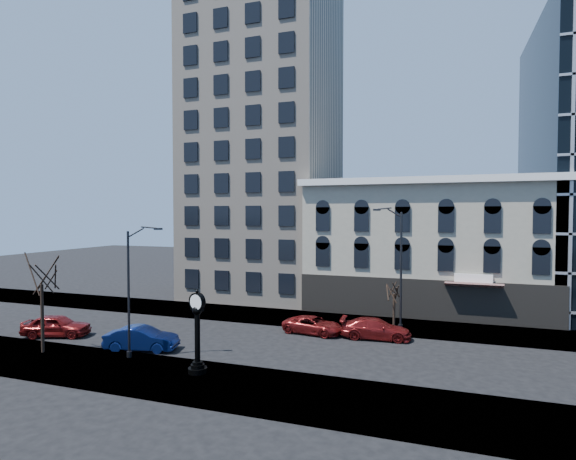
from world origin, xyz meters
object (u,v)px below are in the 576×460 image
at_px(street_lamp_near, 138,257).
at_px(car_near_a, 57,326).
at_px(car_near_b, 142,338).
at_px(street_clock, 197,335).

relative_size(street_lamp_near, car_near_a, 1.75).
xyz_separation_m(car_near_a, car_near_b, (8.26, -0.76, -0.03)).
distance_m(street_clock, street_lamp_near, 6.69).
relative_size(street_clock, car_near_a, 0.99).
bearing_deg(street_lamp_near, street_clock, -35.76).
bearing_deg(street_clock, car_near_a, 179.09).
xyz_separation_m(street_clock, car_near_a, (-14.28, 3.61, -1.46)).
relative_size(car_near_a, car_near_b, 1.00).
bearing_deg(car_near_b, street_lamp_near, -161.65).
bearing_deg(car_near_a, car_near_b, -114.67).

